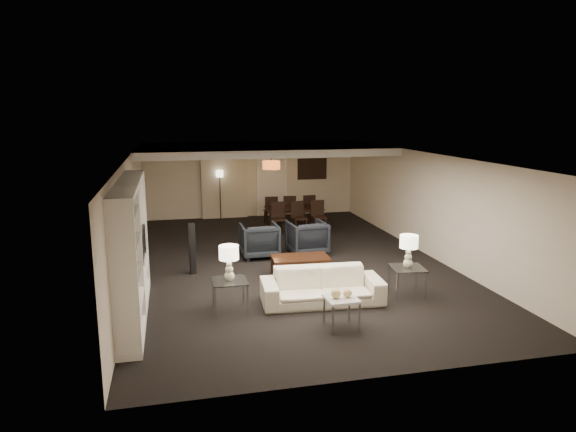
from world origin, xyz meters
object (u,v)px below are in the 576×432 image
Objects in this scene: chair_fl at (271,210)px; chair_fr at (308,208)px; pendant_light at (271,165)px; television at (137,244)px; chair_nm at (299,217)px; armchair_right at (307,237)px; side_table_left at (230,296)px; table_lamp_left at (229,263)px; armchair_left at (259,240)px; table_lamp_right at (409,251)px; dining_table at (294,218)px; chair_fm at (289,209)px; marble_table at (341,312)px; vase_blue at (126,276)px; sofa at (322,286)px; chair_nl at (279,218)px; coffee_table at (300,267)px; chair_nr at (319,216)px; side_table_right at (407,282)px; floor_speaker at (192,249)px; vase_amber at (127,232)px; floor_lamp at (220,195)px.

chair_fl is 1.20m from chair_fr.
pendant_light reaches higher than television.
chair_nm is 1.00× the size of chair_fr.
armchair_right is 4.02m from side_table_left.
chair_fl is (2.07, 6.84, -0.43)m from table_lamp_left.
table_lamp_right is (2.30, -3.30, 0.47)m from armchair_left.
armchair_left is at bearing 56.11° from chair_fr.
dining_table is 0.67m from chair_fm.
vase_blue is (-3.32, -0.10, 0.90)m from marble_table.
vase_blue is (-3.92, -4.50, 0.74)m from armchair_right.
chair_fr is at bearing 59.43° from chair_nm.
side_table_left is at bearing 74.60° from chair_fl.
chair_nl reaches higher than sofa.
chair_nm is 1.43m from chair_fl.
coffee_table is 1.35× the size of chair_nr.
chair_fr is (1.57, 7.94, 0.20)m from marble_table.
chair_fl is (3.67, 5.74, -0.58)m from television.
chair_fr is at bearing 64.45° from side_table_left.
marble_table is 6.66m from chair_nl.
chair_fl is at bearing 65.31° from vase_blue.
side_table_right is at bearing 0.00° from table_lamp_left.
floor_speaker reaches higher than side_table_left.
vase_amber is (0.00, 0.71, 0.49)m from vase_blue.
chair_fm is at bearing 65.04° from chair_nl.
chair_fr reaches higher than coffee_table.
table_lamp_left is 0.39× the size of floor_lamp.
table_lamp_right is at bearing -88.32° from chair_nm.
armchair_left is 4.05m from table_lamp_right.
marble_table is 0.51× the size of television.
floor_speaker is 5.73m from floor_lamp.
marble_table is 3.11× the size of vase_amber.
side_table_right is 0.68× the size of chair_nl.
sofa is 1.70m from side_table_left.
pendant_light reaches higher than side_table_right.
coffee_table is 5.48m from chair_fr.
chair_fr is at bearing 78.81° from marble_table.
side_table_left is 0.54× the size of floor_speaker.
floor_speaker reaches higher than dining_table.
sofa is 3.55m from television.
vase_amber is at bearing 64.70° from chair_fl.
chair_nm reaches higher than sofa.
armchair_left is 3.12m from chair_nr.
side_table_right is 0.62× the size of television.
chair_nr and chair_fl have the same top height.
table_lamp_left is 3.46× the size of vase_blue.
coffee_table is at bearing -100.34° from dining_table.
armchair_left is at bearing -134.88° from chair_nr.
table_lamp_left is (-1.99, -6.23, -1.04)m from pendant_light.
chair_nr is (1.57, 5.54, 0.13)m from sofa.
pendant_light is 8.29m from vase_blue.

